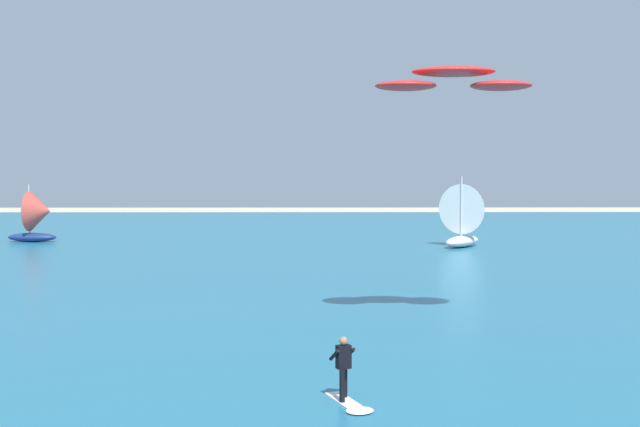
# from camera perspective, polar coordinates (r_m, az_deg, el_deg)

# --- Properties ---
(ocean) EXTENTS (160.00, 90.00, 0.10)m
(ocean) POSITION_cam_1_polar(r_m,az_deg,el_deg) (56.13, -0.55, -2.66)
(ocean) COLOR #236B89
(ocean) RESTS_ON ground
(kitesurfer) EXTENTS (1.27, 2.02, 1.67)m
(kitesurfer) POSITION_cam_1_polar(r_m,az_deg,el_deg) (19.67, 2.01, -12.33)
(kitesurfer) COLOR white
(kitesurfer) RESTS_ON ocean
(kite) EXTENTS (5.73, 1.95, 0.86)m
(kite) POSITION_cam_1_polar(r_m,az_deg,el_deg) (28.53, 9.94, 9.81)
(kite) COLOR red
(sailboat_heeled_over) EXTENTS (3.90, 3.29, 4.60)m
(sailboat_heeled_over) POSITION_cam_1_polar(r_m,az_deg,el_deg) (64.72, -20.31, -0.15)
(sailboat_heeled_over) COLOR navy
(sailboat_heeled_over) RESTS_ON ocean
(sailboat_mid_left) EXTENTS (4.50, 4.75, 5.29)m
(sailboat_mid_left) POSITION_cam_1_polar(r_m,az_deg,el_deg) (58.45, 10.89, -0.05)
(sailboat_mid_left) COLOR silver
(sailboat_mid_left) RESTS_ON ocean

